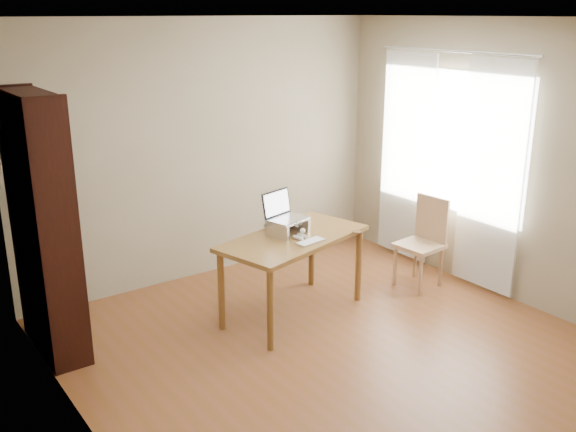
{
  "coord_description": "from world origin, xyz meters",
  "views": [
    {
      "loc": [
        -3.04,
        -3.39,
        2.64
      ],
      "look_at": [
        0.03,
        0.89,
        0.96
      ],
      "focal_mm": 40.0,
      "sensor_mm": 36.0,
      "label": 1
    }
  ],
  "objects_px": {
    "bookshelf": "(44,226)",
    "cat": "(283,226)",
    "desk": "(293,247)",
    "keyboard": "(310,242)",
    "laptop": "(284,212)",
    "chair": "(424,239)"
  },
  "relations": [
    {
      "from": "laptop",
      "to": "cat",
      "type": "distance_m",
      "value": 0.13
    },
    {
      "from": "cat",
      "to": "chair",
      "type": "height_order",
      "value": "cat"
    },
    {
      "from": "laptop",
      "to": "chair",
      "type": "distance_m",
      "value": 1.57
    },
    {
      "from": "desk",
      "to": "laptop",
      "type": "distance_m",
      "value": 0.33
    },
    {
      "from": "bookshelf",
      "to": "desk",
      "type": "xyz_separation_m",
      "value": [
        1.93,
        -0.64,
        -0.4
      ]
    },
    {
      "from": "bookshelf",
      "to": "cat",
      "type": "bearing_deg",
      "value": -15.46
    },
    {
      "from": "laptop",
      "to": "chair",
      "type": "relative_size",
      "value": 0.43
    },
    {
      "from": "desk",
      "to": "bookshelf",
      "type": "bearing_deg",
      "value": 147.76
    },
    {
      "from": "bookshelf",
      "to": "laptop",
      "type": "height_order",
      "value": "bookshelf"
    },
    {
      "from": "laptop",
      "to": "keyboard",
      "type": "height_order",
      "value": "laptop"
    },
    {
      "from": "chair",
      "to": "laptop",
      "type": "bearing_deg",
      "value": 161.14
    },
    {
      "from": "laptop",
      "to": "keyboard",
      "type": "bearing_deg",
      "value": -100.63
    },
    {
      "from": "bookshelf",
      "to": "keyboard",
      "type": "xyz_separation_m",
      "value": [
        1.96,
        -0.86,
        -0.29
      ]
    },
    {
      "from": "laptop",
      "to": "chair",
      "type": "height_order",
      "value": "laptop"
    },
    {
      "from": "bookshelf",
      "to": "chair",
      "type": "distance_m",
      "value": 3.54
    },
    {
      "from": "desk",
      "to": "laptop",
      "type": "bearing_deg",
      "value": 76.0
    },
    {
      "from": "desk",
      "to": "laptop",
      "type": "height_order",
      "value": "laptop"
    },
    {
      "from": "desk",
      "to": "keyboard",
      "type": "height_order",
      "value": "keyboard"
    },
    {
      "from": "bookshelf",
      "to": "cat",
      "type": "xyz_separation_m",
      "value": [
        1.9,
        -0.53,
        -0.23
      ]
    },
    {
      "from": "cat",
      "to": "chair",
      "type": "distance_m",
      "value": 1.56
    },
    {
      "from": "keyboard",
      "to": "chair",
      "type": "bearing_deg",
      "value": -7.62
    },
    {
      "from": "cat",
      "to": "keyboard",
      "type": "bearing_deg",
      "value": -98.49
    }
  ]
}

